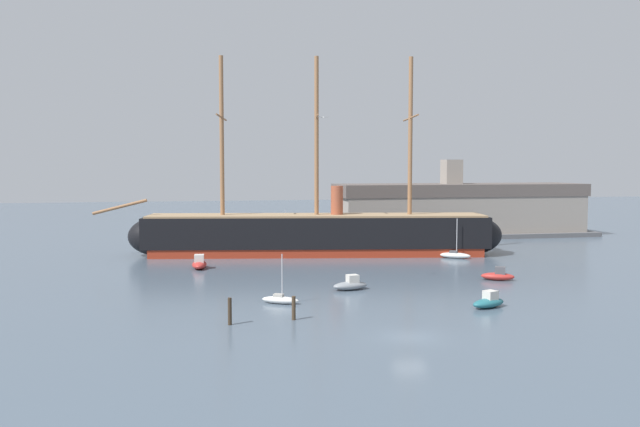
{
  "coord_description": "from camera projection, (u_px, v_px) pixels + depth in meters",
  "views": [
    {
      "loc": [
        -16.56,
        -46.7,
        13.09
      ],
      "look_at": [
        -0.64,
        31.29,
        7.26
      ],
      "focal_mm": 36.64,
      "sensor_mm": 36.0,
      "label": 1
    }
  ],
  "objects": [
    {
      "name": "ground_plane",
      "position": [
        410.0,
        337.0,
        49.89
      ],
      "size": [
        400.0,
        400.0,
        0.0
      ],
      "primitive_type": "plane",
      "color": "#4C5B6B"
    },
    {
      "name": "tall_ship",
      "position": [
        317.0,
        234.0,
        95.8
      ],
      "size": [
        59.72,
        16.37,
        28.87
      ],
      "color": "maroon",
      "rests_on": "ground"
    },
    {
      "name": "sailboat_foreground_left",
      "position": [
        280.0,
        299.0,
        62.03
      ],
      "size": [
        3.76,
        2.68,
        4.78
      ],
      "color": "silver",
      "rests_on": "ground"
    },
    {
      "name": "motorboat_foreground_right",
      "position": [
        489.0,
        302.0,
        60.28
      ],
      "size": [
        4.02,
        2.82,
        1.56
      ],
      "color": "#236670",
      "rests_on": "ground"
    },
    {
      "name": "motorboat_near_centre",
      "position": [
        351.0,
        285.0,
        68.92
      ],
      "size": [
        4.01,
        2.21,
        1.6
      ],
      "color": "gray",
      "rests_on": "ground"
    },
    {
      "name": "motorboat_mid_right",
      "position": [
        498.0,
        275.0,
        74.73
      ],
      "size": [
        4.03,
        3.1,
        1.57
      ],
      "color": "#B22D28",
      "rests_on": "ground"
    },
    {
      "name": "motorboat_alongside_bow",
      "position": [
        199.0,
        264.0,
        83.18
      ],
      "size": [
        2.09,
        4.46,
        1.83
      ],
      "color": "#B22D28",
      "rests_on": "ground"
    },
    {
      "name": "sailboat_alongside_stern",
      "position": [
        455.0,
        255.0,
        92.42
      ],
      "size": [
        4.35,
        3.52,
        5.68
      ],
      "color": "silver",
      "rests_on": "ground"
    },
    {
      "name": "motorboat_far_right",
      "position": [
        481.0,
        241.0,
        107.66
      ],
      "size": [
        4.85,
        2.14,
        2.01
      ],
      "color": "silver",
      "rests_on": "ground"
    },
    {
      "name": "sailboat_distant_centre",
      "position": [
        287.0,
        238.0,
        113.65
      ],
      "size": [
        4.34,
        1.7,
        5.51
      ],
      "color": "#B22D28",
      "rests_on": "ground"
    },
    {
      "name": "mooring_piling_nearest",
      "position": [
        230.0,
        311.0,
        53.69
      ],
      "size": [
        0.33,
        0.33,
        2.26
      ],
      "primitive_type": "cylinder",
      "color": "#382B1E",
      "rests_on": "ground"
    },
    {
      "name": "mooring_piling_left_pair",
      "position": [
        294.0,
        308.0,
        55.41
      ],
      "size": [
        0.33,
        0.33,
        2.04
      ],
      "primitive_type": "cylinder",
      "color": "#423323",
      "rests_on": "ground"
    },
    {
      "name": "dockside_warehouse_right",
      "position": [
        459.0,
        210.0,
        121.88
      ],
      "size": [
        50.28,
        13.97,
        14.24
      ],
      "color": "#565659",
      "rests_on": "ground"
    },
    {
      "name": "seagull_in_flight",
      "position": [
        323.0,
        117.0,
        68.61
      ],
      "size": [
        1.22,
        0.46,
        0.14
      ],
      "color": "silver"
    }
  ]
}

